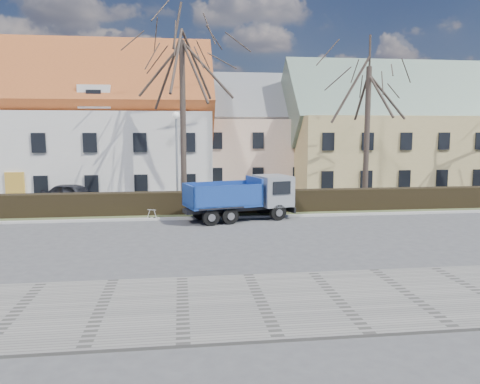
{
  "coord_description": "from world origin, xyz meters",
  "views": [
    {
      "loc": [
        -2.22,
        -21.13,
        4.91
      ],
      "look_at": [
        0.97,
        3.72,
        1.6
      ],
      "focal_mm": 35.0,
      "sensor_mm": 36.0,
      "label": 1
    }
  ],
  "objects": [
    {
      "name": "parked_car_a",
      "position": [
        -9.25,
        10.64,
        0.72
      ],
      "size": [
        4.57,
        3.15,
        1.45
      ],
      "primitive_type": "imported",
      "rotation": [
        0.0,
        0.0,
        1.19
      ],
      "color": "black",
      "rests_on": "ground"
    },
    {
      "name": "curb_far",
      "position": [
        0.0,
        4.6,
        0.06
      ],
      "size": [
        80.0,
        0.3,
        0.12
      ],
      "primitive_type": "cube",
      "color": "#B1AEAA",
      "rests_on": "ground"
    },
    {
      "name": "streetlight",
      "position": [
        -2.41,
        7.0,
        3.04
      ],
      "size": [
        0.47,
        0.47,
        6.07
      ],
      "primitive_type": null,
      "color": "#979CA4",
      "rests_on": "ground"
    },
    {
      "name": "tree_1",
      "position": [
        -2.0,
        8.5,
        6.33
      ],
      "size": [
        9.2,
        9.2,
        12.65
      ],
      "primitive_type": null,
      "color": "#332923",
      "rests_on": "ground"
    },
    {
      "name": "dump_truck",
      "position": [
        0.78,
        4.02,
        1.24
      ],
      "size": [
        6.56,
        3.8,
        2.47
      ],
      "primitive_type": null,
      "rotation": [
        0.0,
        0.0,
        0.26
      ],
      "color": "navy",
      "rests_on": "ground"
    },
    {
      "name": "grass_strip",
      "position": [
        0.0,
        6.2,
        0.05
      ],
      "size": [
        80.0,
        3.0,
        0.1
      ],
      "primitive_type": "cube",
      "color": "#48542F",
      "rests_on": "ground"
    },
    {
      "name": "ground",
      "position": [
        0.0,
        0.0,
        0.0
      ],
      "size": [
        120.0,
        120.0,
        0.0
      ],
      "primitive_type": "plane",
      "color": "#47474A"
    },
    {
      "name": "sidewalk_near",
      "position": [
        0.0,
        -8.5,
        0.04
      ],
      "size": [
        80.0,
        5.0,
        0.08
      ],
      "primitive_type": "cube",
      "color": "gray",
      "rests_on": "ground"
    },
    {
      "name": "hedge",
      "position": [
        0.0,
        6.0,
        0.65
      ],
      "size": [
        60.0,
        0.9,
        1.3
      ],
      "primitive_type": "cube",
      "color": "black",
      "rests_on": "ground"
    },
    {
      "name": "tree_2",
      "position": [
        10.0,
        8.5,
        5.5
      ],
      "size": [
        8.0,
        8.0,
        11.0
      ],
      "primitive_type": null,
      "color": "#332923",
      "rests_on": "ground"
    },
    {
      "name": "building_white",
      "position": [
        -13.0,
        16.0,
        4.75
      ],
      "size": [
        26.8,
        10.8,
        9.5
      ],
      "primitive_type": null,
      "color": "silver",
      "rests_on": "ground"
    },
    {
      "name": "building_pink",
      "position": [
        4.0,
        20.0,
        4.0
      ],
      "size": [
        10.8,
        8.8,
        8.0
      ],
      "primitive_type": null,
      "color": "beige",
      "rests_on": "ground"
    },
    {
      "name": "building_yellow",
      "position": [
        16.0,
        17.0,
        4.25
      ],
      "size": [
        18.8,
        10.8,
        8.5
      ],
      "primitive_type": null,
      "color": "tan",
      "rests_on": "ground"
    },
    {
      "name": "cart_frame",
      "position": [
        -4.01,
        4.75,
        0.33
      ],
      "size": [
        0.81,
        0.63,
        0.65
      ],
      "primitive_type": null,
      "rotation": [
        0.0,
        0.0,
        -0.36
      ],
      "color": "silver",
      "rests_on": "ground"
    }
  ]
}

